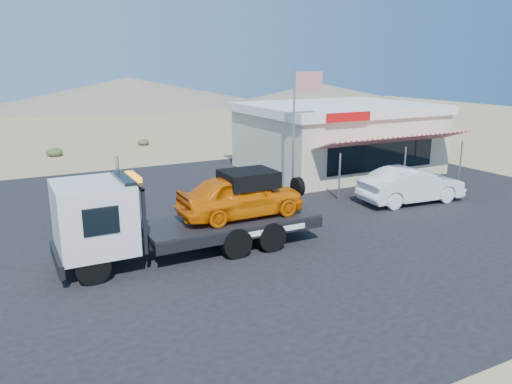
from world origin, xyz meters
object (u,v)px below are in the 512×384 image
at_px(flagpole, 298,119).
at_px(tow_truck, 186,209).
at_px(jerky_store, 337,137).
at_px(white_sedan, 411,185).

bearing_deg(flagpole, tow_truck, -148.29).
height_order(tow_truck, flagpole, flagpole).
height_order(tow_truck, jerky_store, jerky_store).
bearing_deg(tow_truck, jerky_store, 34.99).
relative_size(white_sedan, jerky_store, 0.47).
distance_m(tow_truck, jerky_store, 15.42).
bearing_deg(jerky_store, white_sedan, -100.00).
bearing_deg(tow_truck, flagpole, 31.71).
bearing_deg(white_sedan, jerky_store, -4.84).
bearing_deg(white_sedan, tow_truck, 101.61).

